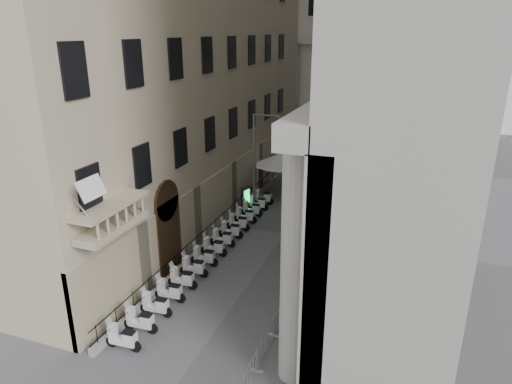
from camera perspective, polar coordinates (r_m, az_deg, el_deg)
far_building at (r=57.48m, az=12.67°, el=20.69°), size 22.00×10.00×30.00m
iron_fence at (r=32.53m, az=-4.32°, el=-4.96°), size 0.30×28.00×1.40m
blue_awning at (r=37.63m, az=12.63°, el=-1.90°), size 1.60×3.00×3.00m
flag at (r=22.81m, az=-17.62°, el=-17.76°), size 1.00×1.40×8.20m
scooter_0 at (r=22.41m, az=-16.11°, el=-18.35°), size 1.43×0.63×1.50m
scooter_1 at (r=23.28m, az=-14.10°, el=-16.52°), size 1.43×0.63×1.50m
scooter_2 at (r=24.20m, az=-12.27°, el=-14.81°), size 1.43×0.63×1.50m
scooter_3 at (r=25.16m, az=-10.60°, el=-13.22°), size 1.43×0.63×1.50m
scooter_4 at (r=26.16m, az=-9.08°, el=-11.74°), size 1.43×0.63×1.50m
scooter_5 at (r=27.18m, az=-7.68°, el=-10.36°), size 1.43×0.63×1.50m
scooter_6 at (r=28.24m, az=-6.40°, el=-9.07°), size 1.43×0.63×1.50m
scooter_7 at (r=29.33m, az=-5.22°, el=-7.88°), size 1.43×0.63×1.50m
scooter_8 at (r=30.43m, az=-4.14°, el=-6.77°), size 1.43×0.63×1.50m
scooter_9 at (r=31.56m, az=-3.13°, el=-5.73°), size 1.43×0.63×1.50m
scooter_10 at (r=32.71m, az=-2.19°, el=-4.77°), size 1.43×0.63×1.50m
scooter_11 at (r=33.87m, az=-1.33°, el=-3.87°), size 1.43×0.63×1.50m
scooter_12 at (r=35.05m, az=-0.52°, el=-3.03°), size 1.43×0.63×1.50m
scooter_13 at (r=36.24m, az=0.23°, el=-2.24°), size 1.43×0.63×1.50m
scooter_14 at (r=37.44m, az=0.94°, el=-1.51°), size 1.43×0.63×1.50m
barrier_1 at (r=21.45m, az=1.26°, el=-19.42°), size 0.60×2.40×1.10m
barrier_2 at (r=23.35m, az=3.30°, el=-15.75°), size 0.60×2.40×1.10m
barrier_3 at (r=25.36m, az=4.97°, el=-12.64°), size 0.60×2.40×1.10m
barrier_4 at (r=27.45m, az=6.35°, el=-9.98°), size 0.60×2.40×1.10m
barrier_5 at (r=29.60m, az=7.52°, el=-7.70°), size 0.60×2.40×1.10m
barrier_6 at (r=31.80m, az=8.52°, el=-5.73°), size 0.60×2.40×1.10m
barrier_7 at (r=34.05m, az=9.39°, el=-4.02°), size 0.60×2.40×1.10m
barrier_8 at (r=36.32m, az=10.14°, el=-2.51°), size 0.60×2.40×1.10m
barrier_9 at (r=38.63m, az=10.80°, el=-1.19°), size 0.60×2.40×1.10m
security_tent at (r=39.50m, az=3.07°, el=4.20°), size 4.43×4.43×3.60m
street_lamp at (r=35.58m, az=0.12°, el=4.88°), size 2.45×0.45×7.51m
info_kiosk at (r=35.90m, az=-1.33°, el=-0.81°), size 0.50×0.94×1.91m
pedestrian_a at (r=34.13m, az=8.41°, el=-2.38°), size 0.70×0.57×1.67m
pedestrian_b at (r=42.67m, az=10.25°, el=2.16°), size 1.12×1.12×1.83m
pedestrian_c at (r=42.84m, az=7.95°, el=2.42°), size 1.12×1.06×1.92m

